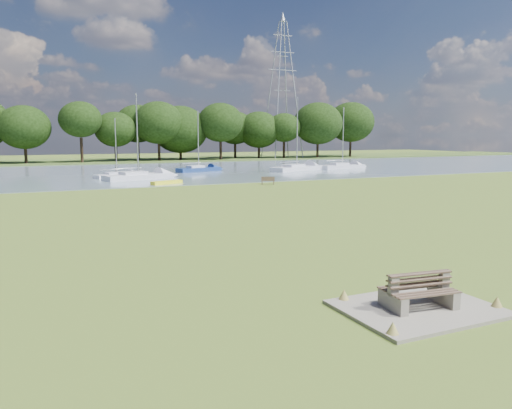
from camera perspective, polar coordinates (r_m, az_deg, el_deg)
name	(u,v)px	position (r m, az deg, el deg)	size (l,w,h in m)	color
ground	(230,227)	(26.48, -2.97, -2.57)	(220.00, 220.00, 0.00)	olive
river	(109,173)	(67.06, -16.48, 3.47)	(220.00, 40.00, 0.10)	gray
far_bank	(84,162)	(96.79, -19.10, 4.62)	(220.00, 20.00, 0.40)	#4C6626
concrete_pad	(418,308)	(14.82, 18.02, -11.24)	(4.20, 3.20, 0.10)	gray
bench_pair	(419,292)	(14.67, 18.10, -9.47)	(2.08, 1.39, 1.05)	gray
riverbank_bench	(268,181)	(48.99, 1.37, 2.75)	(1.36, 0.87, 0.81)	brown
kayak	(167,182)	(50.00, -10.17, 2.51)	(3.34, 0.78, 0.33)	#FBF522
pylon	(282,68)	(107.32, 3.05, 15.27)	(6.52, 4.57, 29.66)	#9EA1A8
tree_line	(56,123)	(92.35, -21.88, 8.66)	(132.61, 9.68, 11.72)	black
sailboat_0	(198,168)	(66.63, -6.62, 4.18)	(6.43, 3.47, 7.98)	navy
sailboat_2	(116,174)	(58.73, -15.66, 3.35)	(5.41, 3.30, 6.65)	silver
sailboat_3	(296,167)	(68.41, 4.63, 4.32)	(8.65, 5.10, 9.88)	silver
sailboat_4	(138,175)	(55.88, -13.36, 3.34)	(7.98, 4.41, 9.27)	silver
sailboat_6	(342,165)	(73.03, 9.80, 4.45)	(7.22, 2.73, 8.70)	silver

